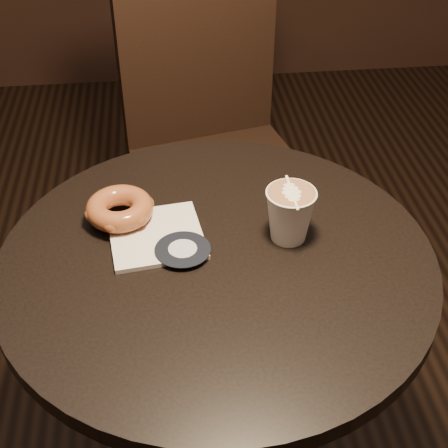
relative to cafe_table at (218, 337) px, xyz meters
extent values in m
cylinder|color=black|center=(0.00, 0.00, 0.18)|extent=(0.70, 0.70, 0.03)
cylinder|color=black|center=(0.00, 0.00, -0.18)|extent=(0.07, 0.07, 0.70)
cube|color=black|center=(0.07, 0.63, -0.07)|extent=(0.51, 0.51, 0.04)
cube|color=black|center=(0.03, 0.82, 0.23)|extent=(0.42, 0.14, 0.57)
cylinder|color=black|center=(-0.06, 0.41, -0.31)|extent=(0.04, 0.04, 0.48)
cylinder|color=black|center=(0.29, 0.50, -0.31)|extent=(0.04, 0.04, 0.48)
cylinder|color=black|center=(-0.14, 0.76, -0.31)|extent=(0.04, 0.04, 0.48)
cylinder|color=black|center=(0.21, 0.85, -0.31)|extent=(0.04, 0.04, 0.48)
cube|color=silver|center=(-0.09, 0.05, 0.20)|extent=(0.17, 0.17, 0.01)
torus|color=brown|center=(-0.15, 0.10, 0.23)|extent=(0.11, 0.11, 0.04)
camera|label=1|loc=(-0.07, -0.75, 0.85)|focal=50.00mm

